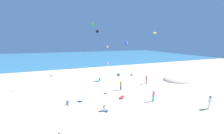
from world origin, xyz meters
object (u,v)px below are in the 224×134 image
Objects in this scene: person_0 at (100,80)px; kite_blue at (126,42)px; kite_lime at (89,53)px; person_5 at (210,101)px; person_1 at (121,85)px; kite_pink at (107,63)px; person_6 at (146,79)px; kite_green at (93,25)px; beach_chair_mid_beach at (122,97)px; cooler_box at (80,101)px; person_2 at (153,96)px; beach_chair_near_camera at (118,75)px; kite_yellow at (155,33)px; kite_orange at (107,47)px; kite_black at (97,32)px; beach_chair_far_left at (68,103)px; person_8 at (131,75)px; person_7 at (105,109)px.

person_0 is 0.45× the size of kite_blue.
person_5 is at bearing -72.81° from kite_lime.
person_1 is 1.59× the size of kite_pink.
person_6 is 16.62m from kite_green.
kite_lime is (-0.32, 21.72, 4.00)m from beach_chair_mid_beach.
person_2 reaches higher than cooler_box.
kite_lime is (-4.36, 11.06, 3.96)m from beach_chair_near_camera.
kite_orange is at bearing 88.93° from kite_yellow.
kite_black is at bearing 81.22° from kite_pink.
kite_lime is (-6.97, 17.72, 3.29)m from person_6.
kite_blue is at bearing -26.50° from beach_chair_mid_beach.
person_8 reaches higher than beach_chair_far_left.
person_0 is (4.44, 7.18, 0.17)m from cooler_box.
person_0 is at bearing -7.50° from person_6.
kite_blue is (-2.23, 4.19, 6.52)m from person_6.
kite_yellow is at bearing -80.05° from kite_black.
person_8 is (12.21, 8.79, 0.12)m from cooler_box.
person_8 is (2.81, -0.81, -0.01)m from beach_chair_near_camera.
person_5 is at bearing 82.42° from person_2.
person_7 is (-7.12, -12.82, 0.04)m from beach_chair_near_camera.
person_7 is 0.45× the size of kite_black.
kite_pink is (-4.39, -5.43, 3.88)m from beach_chair_near_camera.
person_5 is at bearing 30.37° from person_7.
kite_orange is 7.79m from kite_lime.
beach_chair_mid_beach is 24.55m from kite_black.
cooler_box is 14.26m from kite_yellow.
beach_chair_mid_beach is 18.50m from kite_green.
kite_blue is 1.00× the size of kite_black.
person_8 is at bearing -88.18° from kite_orange.
kite_pink reaches higher than cooler_box.
beach_chair_mid_beach is at bearing -104.06° from kite_orange.
kite_black reaches higher than person_2.
person_1 reaches higher than beach_chair_far_left.
beach_chair_near_camera is 0.55× the size of person_1.
person_6 reaches higher than person_2.
kite_black is (-4.57, 12.38, 10.15)m from person_8.
cooler_box is 9.34m from person_2.
beach_chair_far_left is 0.44× the size of kite_green.
kite_green reaches higher than beach_chair_mid_beach.
kite_blue reaches higher than cooler_box.
kite_blue is 1.23× the size of kite_orange.
beach_chair_far_left is 0.56× the size of person_1.
person_8 is 0.35× the size of kite_green.
person_0 reaches higher than beach_chair_near_camera.
person_7 is (2.28, -3.22, 0.17)m from cooler_box.
kite_lime reaches higher than person_7.
kite_orange reaches higher than beach_chair_far_left.
kite_pink reaches higher than person_1.
cooler_box is 0.41× the size of kite_lime.
person_5 is 0.99× the size of person_6.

